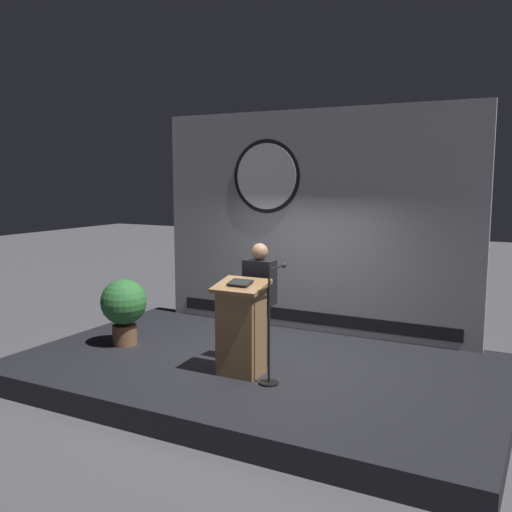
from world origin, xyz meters
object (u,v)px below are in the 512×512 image
at_px(microphone_stand, 271,342).
at_px(potted_plant, 124,305).
at_px(speaker_person, 260,303).
at_px(podium, 241,328).

relative_size(microphone_stand, potted_plant, 1.46).
height_order(speaker_person, potted_plant, speaker_person).
height_order(podium, microphone_stand, microphone_stand).
height_order(speaker_person, microphone_stand, speaker_person).
distance_m(microphone_stand, potted_plant, 2.66).
height_order(podium, potted_plant, podium).
bearing_deg(podium, potted_plant, 171.78).
xyz_separation_m(podium, microphone_stand, (0.47, -0.09, -0.08)).
bearing_deg(potted_plant, podium, -8.22).
relative_size(speaker_person, potted_plant, 1.64).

